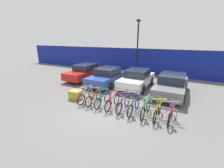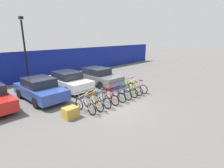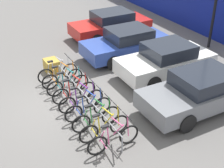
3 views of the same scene
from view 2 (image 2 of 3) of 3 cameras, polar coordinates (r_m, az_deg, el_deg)
ground_plane at (r=10.22m, az=0.52°, el=-7.27°), size 120.00×120.00×0.00m
hoarding_wall at (r=17.53m, az=-23.08°, el=5.64°), size 36.00×0.16×2.68m
bike_rack at (r=10.98m, az=0.51°, el=-2.84°), size 5.30×0.04×0.57m
bicycle_silver at (r=9.41m, az=-8.75°, el=-7.04°), size 0.68×1.71×1.05m
bicycle_orange at (r=9.72m, az=-6.25°, el=-6.19°), size 0.68×1.71×1.05m
bicycle_teal at (r=10.08m, az=-3.73°, el=-5.32°), size 0.68×1.71×1.05m
bicycle_red at (r=10.49m, az=-1.22°, el=-4.45°), size 0.68×1.71×1.05m
bicycle_purple at (r=10.94m, az=1.13°, el=-3.62°), size 0.68×1.71×1.05m
bicycle_blue at (r=11.35m, az=3.11°, el=-2.91°), size 0.68×1.71×1.05m
bicycle_green at (r=11.81m, az=5.06°, el=-2.21°), size 0.68×1.71×1.05m
bicycle_yellow at (r=12.25m, az=6.71°, el=-1.62°), size 0.68×1.71×1.05m
bicycle_pink at (r=12.71m, az=8.29°, el=-1.05°), size 0.68×1.71×1.05m
car_blue at (r=12.02m, az=-22.47°, el=-1.49°), size 1.91×4.16×1.40m
car_white at (r=13.51m, az=-14.22°, el=0.99°), size 1.91×4.09×1.40m
car_grey at (r=14.69m, az=-4.80°, el=2.56°), size 1.91×4.39×1.40m
lamp_post at (r=15.93m, az=-26.63°, el=10.58°), size 0.24×0.44×5.40m
cargo_crate at (r=9.00m, az=-13.44°, el=-9.08°), size 0.70×0.56×0.55m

